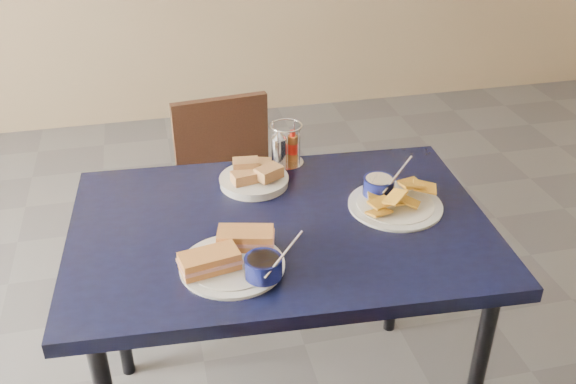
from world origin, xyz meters
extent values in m
cube|color=black|center=(0.22, 0.03, 0.73)|extent=(1.17, 0.82, 0.04)
cylinder|color=black|center=(0.71, -0.27, 0.35)|extent=(0.04, 0.04, 0.71)
cylinder|color=black|center=(-0.26, 0.33, 0.35)|extent=(0.04, 0.04, 0.71)
cylinder|color=black|center=(0.71, 0.33, 0.35)|extent=(0.04, 0.04, 0.71)
cube|color=black|center=(0.19, 0.70, 0.38)|extent=(0.41, 0.39, 0.04)
cylinder|color=black|center=(0.04, 0.56, 0.18)|extent=(0.03, 0.03, 0.36)
cylinder|color=black|center=(0.34, 0.56, 0.18)|extent=(0.03, 0.03, 0.36)
cylinder|color=black|center=(0.04, 0.84, 0.18)|extent=(0.03, 0.03, 0.36)
cylinder|color=black|center=(0.34, 0.84, 0.18)|extent=(0.03, 0.03, 0.36)
cube|color=black|center=(0.19, 0.86, 0.59)|extent=(0.37, 0.08, 0.39)
cylinder|color=white|center=(0.07, -0.13, 0.75)|extent=(0.26, 0.26, 0.01)
cylinder|color=white|center=(0.07, -0.13, 0.76)|extent=(0.21, 0.21, 0.00)
cube|color=#D48D4C|center=(0.01, -0.14, 0.78)|extent=(0.15, 0.10, 0.04)
cube|color=tan|center=(0.01, -0.14, 0.78)|extent=(0.16, 0.10, 0.01)
cube|color=#D48D4C|center=(0.11, -0.07, 0.78)|extent=(0.15, 0.10, 0.04)
cube|color=tan|center=(0.11, -0.07, 0.78)|extent=(0.16, 0.11, 0.01)
cylinder|color=#0B0E3D|center=(0.13, -0.20, 0.79)|extent=(0.09, 0.09, 0.05)
cylinder|color=black|center=(0.13, -0.20, 0.80)|extent=(0.08, 0.08, 0.01)
cylinder|color=silver|center=(0.18, -0.22, 0.83)|extent=(0.11, 0.07, 0.08)
cylinder|color=white|center=(0.56, 0.04, 0.75)|extent=(0.27, 0.27, 0.01)
cylinder|color=white|center=(0.56, 0.04, 0.76)|extent=(0.22, 0.22, 0.00)
cube|color=gold|center=(0.49, -0.01, 0.76)|extent=(0.08, 0.07, 0.02)
cube|color=gold|center=(0.51, 0.04, 0.77)|extent=(0.07, 0.06, 0.03)
cube|color=gold|center=(0.55, 0.01, 0.77)|extent=(0.05, 0.07, 0.02)
cube|color=gold|center=(0.58, 0.00, 0.78)|extent=(0.08, 0.07, 0.03)
cube|color=gold|center=(0.50, 0.01, 0.78)|extent=(0.08, 0.07, 0.01)
cube|color=gold|center=(0.62, 0.08, 0.79)|extent=(0.08, 0.06, 0.02)
cube|color=gold|center=(0.64, 0.04, 0.79)|extent=(0.08, 0.06, 0.03)
cube|color=gold|center=(0.54, 0.00, 0.80)|extent=(0.08, 0.08, 0.03)
cube|color=gold|center=(0.60, 0.04, 0.80)|extent=(0.07, 0.05, 0.03)
cylinder|color=#0B0E3D|center=(0.53, 0.10, 0.79)|extent=(0.09, 0.09, 0.05)
cylinder|color=beige|center=(0.53, 0.10, 0.80)|extent=(0.08, 0.08, 0.01)
cylinder|color=silver|center=(0.57, 0.08, 0.83)|extent=(0.11, 0.07, 0.08)
cylinder|color=white|center=(0.19, 0.25, 0.76)|extent=(0.20, 0.20, 0.02)
cylinder|color=white|center=(0.19, 0.25, 0.77)|extent=(0.17, 0.17, 0.00)
cube|color=tan|center=(0.16, 0.23, 0.79)|extent=(0.08, 0.06, 0.03)
cube|color=tan|center=(0.21, 0.28, 0.79)|extent=(0.09, 0.07, 0.03)
cube|color=tan|center=(0.23, 0.22, 0.80)|extent=(0.09, 0.08, 0.03)
cube|color=tan|center=(0.17, 0.27, 0.81)|extent=(0.08, 0.06, 0.03)
cylinder|color=silver|center=(0.32, 0.36, 0.75)|extent=(0.11, 0.11, 0.01)
cylinder|color=silver|center=(0.35, 0.39, 0.82)|extent=(0.01, 0.01, 0.13)
cylinder|color=silver|center=(0.28, 0.39, 0.82)|extent=(0.01, 0.01, 0.13)
cylinder|color=silver|center=(0.28, 0.32, 0.82)|extent=(0.01, 0.01, 0.13)
cylinder|color=silver|center=(0.35, 0.32, 0.82)|extent=(0.01, 0.01, 0.13)
torus|color=silver|center=(0.32, 0.36, 0.88)|extent=(0.10, 0.10, 0.00)
cylinder|color=silver|center=(0.29, 0.36, 0.80)|extent=(0.05, 0.05, 0.08)
cone|color=silver|center=(0.29, 0.36, 0.85)|extent=(0.04, 0.04, 0.02)
cylinder|color=brown|center=(0.34, 0.36, 0.80)|extent=(0.03, 0.03, 0.08)
cylinder|color=red|center=(0.34, 0.36, 0.80)|extent=(0.03, 0.03, 0.03)
cylinder|color=red|center=(0.34, 0.36, 0.85)|extent=(0.02, 0.02, 0.02)
camera|label=1|loc=(-0.08, -1.39, 1.71)|focal=40.00mm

